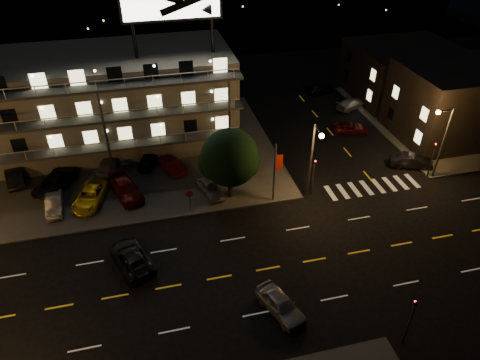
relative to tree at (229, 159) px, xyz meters
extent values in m
plane|color=black|center=(-1.07, -9.95, -4.42)|extent=(140.00, 140.00, 0.00)
cube|color=#3C3C39|center=(-15.07, 10.05, -4.34)|extent=(44.00, 24.00, 0.15)
cube|color=#3C3C39|center=(28.93, 10.05, -4.34)|extent=(16.00, 24.00, 0.15)
cube|color=gray|center=(-11.07, 14.05, 0.58)|extent=(28.00, 12.00, 10.00)
cube|color=gray|center=(-11.07, 14.05, 5.83)|extent=(28.00, 12.00, 0.50)
cube|color=#3C3C39|center=(-11.07, 7.15, -1.27)|extent=(28.00, 1.80, 0.25)
cube|color=#3C3C39|center=(-11.07, 7.15, 1.93)|extent=(28.00, 1.80, 0.25)
cube|color=#3C3C39|center=(-11.07, 7.15, 5.13)|extent=(28.00, 1.80, 0.25)
cylinder|color=black|center=(-7.07, 12.05, 7.83)|extent=(0.36, 0.36, 3.50)
cylinder|color=black|center=(0.93, 12.05, 7.83)|extent=(0.36, 0.36, 3.50)
cube|color=white|center=(-3.07, 11.75, 11.58)|extent=(9.60, 0.06, 3.60)
cube|color=black|center=(28.93, 6.05, -0.17)|extent=(14.00, 10.00, 8.50)
cube|color=black|center=(28.93, 18.05, -0.92)|extent=(14.00, 12.00, 7.00)
cylinder|color=#2D2D30|center=(7.43, -1.65, -0.42)|extent=(0.20, 0.20, 8.00)
cylinder|color=#2D2D30|center=(7.43, -2.45, 3.38)|extent=(0.12, 1.80, 0.12)
sphere|color=#FF9E3F|center=(7.43, -3.25, 3.28)|extent=(0.44, 0.44, 0.44)
cylinder|color=#2D2D30|center=(21.43, -1.65, -0.42)|extent=(0.20, 0.20, 8.00)
cylinder|color=#2D2D30|center=(20.63, -1.65, 3.38)|extent=(1.80, 0.12, 0.12)
sphere|color=#FF9E3F|center=(19.83, -1.65, 3.28)|extent=(0.44, 0.44, 0.44)
cylinder|color=#2D2D30|center=(7.93, -1.45, -2.62)|extent=(0.14, 0.14, 3.60)
imported|color=black|center=(7.93, -1.45, -0.32)|extent=(0.20, 0.16, 1.00)
sphere|color=#FF0C0C|center=(7.93, -1.57, -0.42)|extent=(0.14, 0.14, 0.14)
cylinder|color=#2D2D30|center=(7.93, -18.45, -2.62)|extent=(0.14, 0.14, 3.60)
imported|color=black|center=(7.93, -18.45, -0.32)|extent=(0.20, 0.16, 1.00)
sphere|color=#FF0C0C|center=(7.93, -18.33, -0.42)|extent=(0.14, 0.14, 0.14)
cylinder|color=#2D2D30|center=(20.93, -1.45, -2.62)|extent=(0.14, 0.14, 3.60)
imported|color=black|center=(20.93, -1.45, -0.32)|extent=(0.16, 0.20, 1.00)
sphere|color=#FF0C0C|center=(20.81, -1.45, -0.42)|extent=(0.14, 0.14, 0.14)
cylinder|color=#2D2D30|center=(3.93, -1.55, -1.22)|extent=(0.16, 0.16, 6.40)
cube|color=#A9170C|center=(4.38, -1.55, -0.02)|extent=(0.60, 0.04, 1.60)
cylinder|color=#2D2D30|center=(-4.07, -1.35, -3.32)|extent=(0.08, 0.08, 2.20)
cylinder|color=#A9170C|center=(-4.07, -1.40, -2.27)|extent=(0.91, 0.04, 0.91)
cylinder|color=black|center=(0.05, -0.01, -3.00)|extent=(0.53, 0.53, 2.53)
sphere|color=black|center=(0.05, -0.01, 0.17)|extent=(5.49, 5.49, 5.49)
sphere|color=black|center=(-1.22, 0.41, -0.46)|extent=(3.38, 3.38, 3.38)
sphere|color=black|center=(1.21, -0.43, -0.25)|extent=(3.17, 3.17, 3.17)
imported|color=gray|center=(-16.45, 1.76, -3.60)|extent=(1.71, 4.14, 1.33)
imported|color=yellow|center=(-13.19, 2.21, -3.56)|extent=(3.69, 5.52, 1.41)
imported|color=#4F0B0B|center=(-9.83, 2.50, -3.51)|extent=(3.69, 5.64, 1.52)
imported|color=gray|center=(-1.81, 0.89, -3.56)|extent=(2.57, 4.42, 1.41)
imported|color=black|center=(-20.83, 7.55, -3.50)|extent=(2.66, 4.88, 1.52)
imported|color=black|center=(-16.61, 5.53, -3.51)|extent=(4.58, 6.02, 1.52)
imported|color=gray|center=(-11.51, 7.50, -3.59)|extent=(3.31, 5.05, 1.36)
imported|color=black|center=(-7.36, 7.55, -3.61)|extent=(2.86, 4.18, 1.32)
imported|color=#4F0B0B|center=(-5.06, 5.86, -3.57)|extent=(3.09, 4.45, 1.39)
imported|color=black|center=(20.24, 0.68, -3.69)|extent=(4.68, 3.12, 1.46)
imported|color=#4F0B0B|center=(17.20, 9.30, -3.80)|extent=(4.84, 3.18, 1.24)
imported|color=gray|center=(20.32, 15.50, -3.73)|extent=(5.14, 3.77, 1.38)
imported|color=black|center=(18.17, 21.36, -3.66)|extent=(4.76, 2.88, 1.51)
imported|color=gray|center=(0.62, -14.11, -3.67)|extent=(3.16, 4.69, 1.48)
imported|color=black|center=(-9.64, -6.88, -3.69)|extent=(4.04, 5.77, 1.46)
camera|label=1|loc=(-6.88, -32.70, 21.36)|focal=32.00mm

